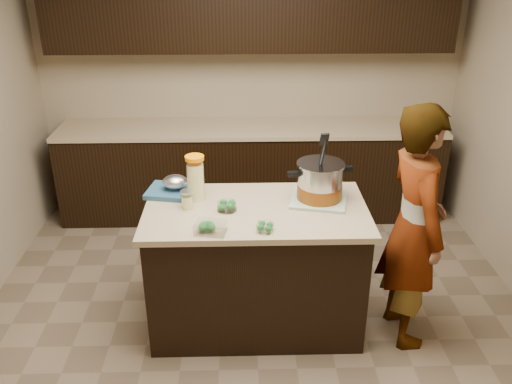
# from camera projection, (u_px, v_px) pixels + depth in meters

# --- Properties ---
(ground_plane) EXTENTS (4.00, 4.00, 0.00)m
(ground_plane) POSITION_uv_depth(u_px,v_px,m) (256.00, 319.00, 3.91)
(ground_plane) COLOR brown
(ground_plane) RESTS_ON ground
(room_shell) EXTENTS (4.04, 4.04, 2.72)m
(room_shell) POSITION_uv_depth(u_px,v_px,m) (256.00, 85.00, 3.18)
(room_shell) COLOR tan
(room_shell) RESTS_ON ground
(back_cabinets) EXTENTS (3.60, 0.63, 2.33)m
(back_cabinets) POSITION_uv_depth(u_px,v_px,m) (251.00, 121.00, 5.08)
(back_cabinets) COLOR black
(back_cabinets) RESTS_ON ground
(island) EXTENTS (1.46, 0.81, 0.90)m
(island) POSITION_uv_depth(u_px,v_px,m) (256.00, 267.00, 3.72)
(island) COLOR black
(island) RESTS_ON ground
(dish_towel) EXTENTS (0.43, 0.43, 0.02)m
(dish_towel) POSITION_uv_depth(u_px,v_px,m) (319.00, 199.00, 3.64)
(dish_towel) COLOR #5F8A5D
(dish_towel) RESTS_ON island
(stock_pot) EXTENTS (0.44, 0.37, 0.45)m
(stock_pot) POSITION_uv_depth(u_px,v_px,m) (320.00, 183.00, 3.59)
(stock_pot) COLOR #B7B7BC
(stock_pot) RESTS_ON dish_towel
(lemonade_pitcher) EXTENTS (0.15, 0.15, 0.31)m
(lemonade_pitcher) POSITION_uv_depth(u_px,v_px,m) (196.00, 180.00, 3.60)
(lemonade_pitcher) COLOR #EEE891
(lemonade_pitcher) RESTS_ON island
(mason_jar) EXTENTS (0.09, 0.09, 0.13)m
(mason_jar) POSITION_uv_depth(u_px,v_px,m) (187.00, 200.00, 3.51)
(mason_jar) COLOR #EEE891
(mason_jar) RESTS_ON island
(broccoli_tub_left) EXTENTS (0.16, 0.16, 0.06)m
(broccoli_tub_left) POSITION_uv_depth(u_px,v_px,m) (227.00, 207.00, 3.49)
(broccoli_tub_left) COLOR silver
(broccoli_tub_left) RESTS_ON island
(broccoli_tub_right) EXTENTS (0.13, 0.13, 0.05)m
(broccoli_tub_right) POSITION_uv_depth(u_px,v_px,m) (265.00, 227.00, 3.25)
(broccoli_tub_right) COLOR silver
(broccoli_tub_right) RESTS_ON island
(broccoli_tub_rect) EXTENTS (0.20, 0.16, 0.07)m
(broccoli_tub_rect) POSITION_uv_depth(u_px,v_px,m) (211.00, 228.00, 3.23)
(broccoli_tub_rect) COLOR silver
(broccoli_tub_rect) RESTS_ON island
(blue_tray) EXTENTS (0.38, 0.32, 0.13)m
(blue_tray) POSITION_uv_depth(u_px,v_px,m) (174.00, 188.00, 3.72)
(blue_tray) COLOR navy
(blue_tray) RESTS_ON island
(person) EXTENTS (0.46, 0.64, 1.64)m
(person) POSITION_uv_depth(u_px,v_px,m) (414.00, 228.00, 3.46)
(person) COLOR gray
(person) RESTS_ON ground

